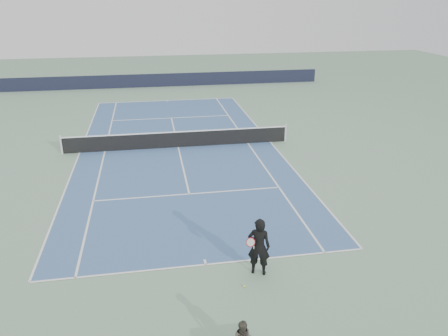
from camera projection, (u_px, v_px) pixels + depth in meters
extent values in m
plane|color=gray|center=(178.00, 147.00, 25.14)|extent=(80.00, 80.00, 0.00)
cube|color=#3C5D8E|center=(178.00, 147.00, 25.14)|extent=(10.97, 23.77, 0.01)
cylinder|color=silver|center=(61.00, 145.00, 23.92)|extent=(0.10, 0.10, 1.07)
cylinder|color=silver|center=(285.00, 133.00, 25.96)|extent=(0.10, 0.10, 1.07)
cube|color=black|center=(178.00, 140.00, 24.97)|extent=(12.80, 0.03, 0.90)
cube|color=white|center=(178.00, 132.00, 24.79)|extent=(12.80, 0.04, 0.06)
cube|color=black|center=(164.00, 80.00, 41.26)|extent=(30.00, 0.25, 1.20)
imported|color=black|center=(259.00, 246.00, 13.53)|extent=(0.87, 0.75, 1.94)
torus|color=maroon|center=(251.00, 242.00, 13.36)|extent=(0.34, 0.18, 0.36)
cylinder|color=white|center=(251.00, 242.00, 13.36)|extent=(0.29, 0.14, 0.32)
cylinder|color=white|center=(254.00, 249.00, 13.50)|extent=(0.08, 0.13, 0.27)
sphere|color=#C6EB30|center=(244.00, 286.00, 13.19)|extent=(0.07, 0.07, 0.07)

